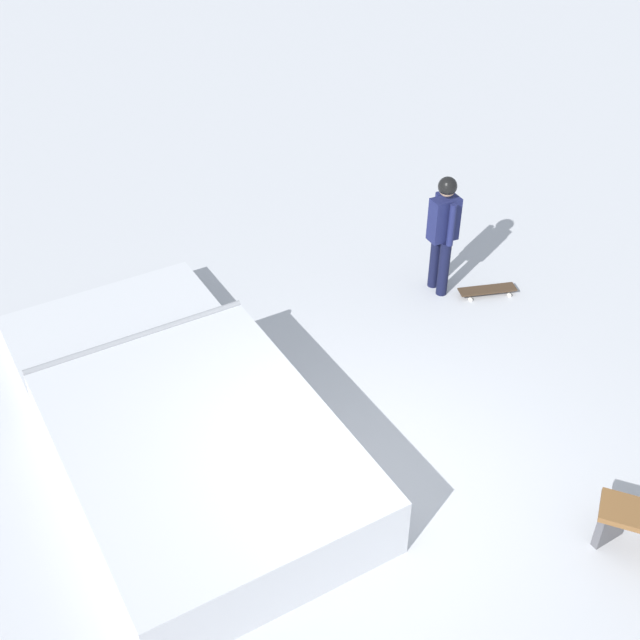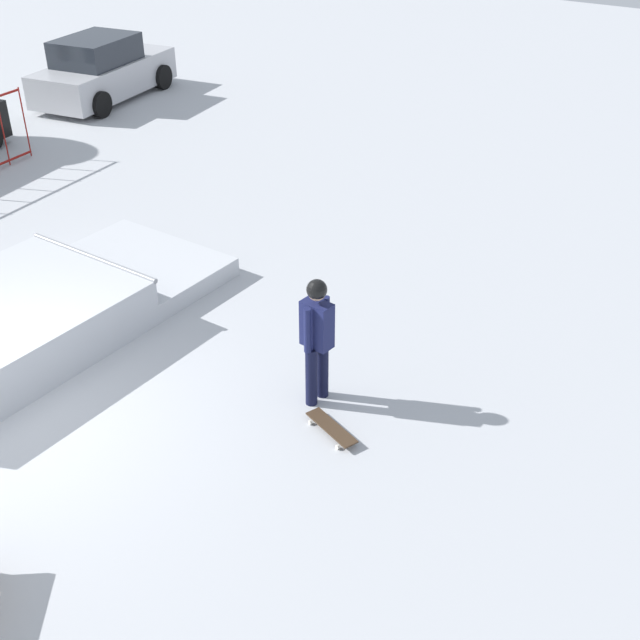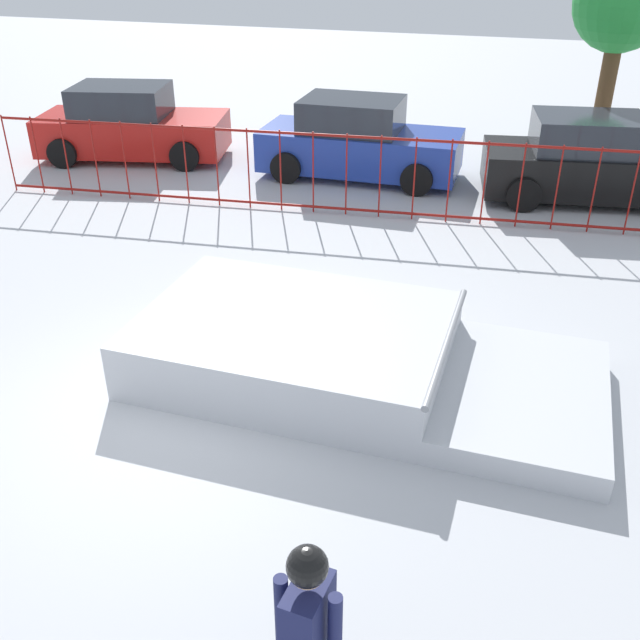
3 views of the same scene
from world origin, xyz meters
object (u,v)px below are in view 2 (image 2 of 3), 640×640
(skate_ramp, at_px, (25,317))
(skater, at_px, (317,332))
(skateboard, at_px, (331,428))
(parked_car_silver, at_px, (103,71))

(skate_ramp, relative_size, skater, 3.17)
(skate_ramp, bearing_deg, skateboard, -81.76)
(skateboard, height_order, parked_car_silver, parked_car_silver)
(skateboard, bearing_deg, parked_car_silver, 167.25)
(skater, relative_size, skateboard, 2.11)
(skate_ramp, distance_m, skateboard, 4.80)
(skateboard, distance_m, parked_car_silver, 14.77)
(parked_car_silver, bearing_deg, skater, -132.54)
(skate_ramp, distance_m, parked_car_silver, 11.55)
(skater, bearing_deg, skate_ramp, -160.45)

